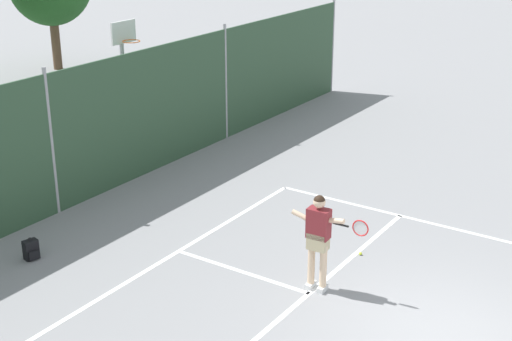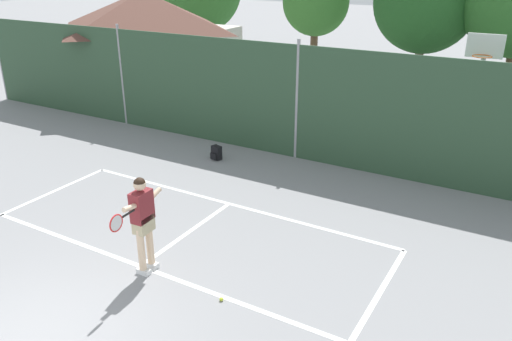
# 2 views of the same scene
# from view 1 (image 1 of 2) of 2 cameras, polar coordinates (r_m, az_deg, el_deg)

# --- Properties ---
(ground_plane) EXTENTS (120.00, 120.00, 0.00)m
(ground_plane) POSITION_cam_1_polar(r_m,az_deg,el_deg) (12.68, 14.12, -12.33)
(ground_plane) COLOR gray
(court_markings) EXTENTS (8.30, 11.10, 0.01)m
(court_markings) POSITION_cam_1_polar(r_m,az_deg,el_deg) (12.86, 11.37, -11.57)
(court_markings) COLOR white
(court_markings) RESTS_ON ground
(chainlink_fence) EXTENTS (26.09, 0.09, 3.34)m
(chainlink_fence) POSITION_cam_1_polar(r_m,az_deg,el_deg) (16.73, -15.52, 1.88)
(chainlink_fence) COLOR #2D4C33
(chainlink_fence) RESTS_ON ground
(basketball_hoop) EXTENTS (0.90, 0.67, 3.55)m
(basketball_hoop) POSITION_cam_1_polar(r_m,az_deg,el_deg) (20.71, -10.12, 7.94)
(basketball_hoop) COLOR #9E9EA3
(basketball_hoop) RESTS_ON ground
(tennis_player) EXTENTS (0.29, 1.43, 1.85)m
(tennis_player) POSITION_cam_1_polar(r_m,az_deg,el_deg) (13.14, 4.89, -4.93)
(tennis_player) COLOR silver
(tennis_player) RESTS_ON ground
(tennis_ball) EXTENTS (0.07, 0.07, 0.07)m
(tennis_ball) POSITION_cam_1_polar(r_m,az_deg,el_deg) (14.94, 8.07, -6.37)
(tennis_ball) COLOR #CCE033
(tennis_ball) RESTS_ON ground
(backpack_black) EXTENTS (0.31, 0.29, 0.46)m
(backpack_black) POSITION_cam_1_polar(r_m,az_deg,el_deg) (15.23, -16.98, -5.90)
(backpack_black) COLOR black
(backpack_black) RESTS_ON ground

